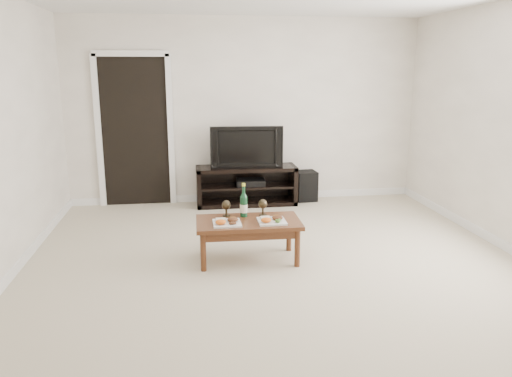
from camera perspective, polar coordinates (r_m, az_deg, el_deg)
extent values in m
plane|color=#BEB099|center=(4.83, 2.83, -9.61)|extent=(5.50, 5.50, 0.00)
cube|color=white|center=(7.20, -1.24, 8.82)|extent=(5.00, 0.04, 2.60)
cube|color=black|center=(7.18, -13.65, 6.22)|extent=(0.90, 0.02, 2.05)
cube|color=black|center=(7.09, -1.11, 0.35)|extent=(1.41, 0.45, 0.55)
imported|color=black|center=(6.98, -1.13, 4.86)|extent=(1.01, 0.18, 0.58)
cube|color=black|center=(7.08, -0.61, 0.74)|extent=(0.42, 0.32, 0.08)
cube|color=black|center=(7.35, 5.71, 0.31)|extent=(0.31, 0.31, 0.43)
cube|color=#5B3319|center=(5.05, -0.88, -5.95)|extent=(1.05, 0.58, 0.42)
cube|color=white|center=(4.87, -3.35, -3.70)|extent=(0.27, 0.27, 0.07)
cube|color=white|center=(4.93, 1.81, -3.49)|extent=(0.27, 0.27, 0.07)
cylinder|color=#103C20|center=(5.08, -1.42, -1.32)|extent=(0.07, 0.07, 0.35)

